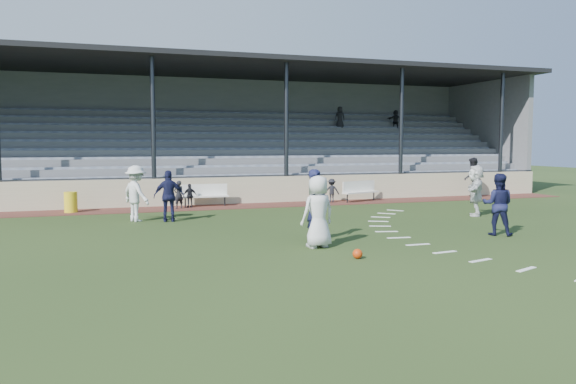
{
  "coord_description": "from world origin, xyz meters",
  "views": [
    {
      "loc": [
        -5.23,
        -13.01,
        2.73
      ],
      "look_at": [
        0.0,
        2.5,
        1.3
      ],
      "focal_mm": 35.0,
      "sensor_mm": 36.0,
      "label": 1
    }
  ],
  "objects_px": {
    "bench_left": "(205,193)",
    "football": "(358,254)",
    "player_white_lead": "(318,212)",
    "bench_right": "(360,189)",
    "trash_bin": "(71,202)",
    "player_navy_lead": "(316,205)",
    "official": "(472,178)"
  },
  "relations": [
    {
      "from": "bench_left",
      "to": "football",
      "type": "relative_size",
      "value": 8.5
    },
    {
      "from": "football",
      "to": "player_white_lead",
      "type": "bearing_deg",
      "value": 102.08
    },
    {
      "from": "bench_right",
      "to": "trash_bin",
      "type": "bearing_deg",
      "value": 162.44
    },
    {
      "from": "bench_left",
      "to": "football",
      "type": "height_order",
      "value": "bench_left"
    },
    {
      "from": "player_navy_lead",
      "to": "trash_bin",
      "type": "bearing_deg",
      "value": 92.24
    },
    {
      "from": "trash_bin",
      "to": "player_white_lead",
      "type": "relative_size",
      "value": 0.42
    },
    {
      "from": "bench_left",
      "to": "football",
      "type": "bearing_deg",
      "value": -82.05
    },
    {
      "from": "bench_left",
      "to": "player_white_lead",
      "type": "bearing_deg",
      "value": -82.87
    },
    {
      "from": "bench_left",
      "to": "official",
      "type": "relative_size",
      "value": 1.0
    },
    {
      "from": "bench_right",
      "to": "football",
      "type": "distance_m",
      "value": 13.05
    },
    {
      "from": "player_white_lead",
      "to": "bench_right",
      "type": "bearing_deg",
      "value": -132.03
    },
    {
      "from": "player_white_lead",
      "to": "trash_bin",
      "type": "bearing_deg",
      "value": -67.71
    },
    {
      "from": "trash_bin",
      "to": "player_navy_lead",
      "type": "bearing_deg",
      "value": -52.35
    },
    {
      "from": "trash_bin",
      "to": "bench_right",
      "type": "bearing_deg",
      "value": 0.64
    },
    {
      "from": "bench_right",
      "to": "official",
      "type": "height_order",
      "value": "official"
    },
    {
      "from": "trash_bin",
      "to": "player_navy_lead",
      "type": "xyz_separation_m",
      "value": [
        6.85,
        -8.88,
        0.58
      ]
    },
    {
      "from": "bench_right",
      "to": "trash_bin",
      "type": "distance_m",
      "value": 12.58
    },
    {
      "from": "bench_right",
      "to": "player_white_lead",
      "type": "height_order",
      "value": "player_white_lead"
    },
    {
      "from": "bench_left",
      "to": "player_white_lead",
      "type": "relative_size",
      "value": 1.06
    },
    {
      "from": "bench_right",
      "to": "player_white_lead",
      "type": "xyz_separation_m",
      "value": [
        -6.09,
        -10.07,
        0.36
      ]
    },
    {
      "from": "bench_left",
      "to": "bench_right",
      "type": "distance_m",
      "value": 7.22
    },
    {
      "from": "football",
      "to": "official",
      "type": "distance_m",
      "value": 16.51
    },
    {
      "from": "football",
      "to": "trash_bin",
      "type": "bearing_deg",
      "value": 120.57
    },
    {
      "from": "player_navy_lead",
      "to": "official",
      "type": "bearing_deg",
      "value": 1.35
    },
    {
      "from": "trash_bin",
      "to": "player_white_lead",
      "type": "bearing_deg",
      "value": -56.85
    },
    {
      "from": "player_navy_lead",
      "to": "football",
      "type": "bearing_deg",
      "value": -125.64
    },
    {
      "from": "player_navy_lead",
      "to": "official",
      "type": "height_order",
      "value": "official"
    },
    {
      "from": "trash_bin",
      "to": "player_navy_lead",
      "type": "distance_m",
      "value": 11.23
    },
    {
      "from": "bench_left",
      "to": "football",
      "type": "distance_m",
      "value": 12.1
    },
    {
      "from": "football",
      "to": "player_white_lead",
      "type": "relative_size",
      "value": 0.12
    },
    {
      "from": "bench_right",
      "to": "player_white_lead",
      "type": "relative_size",
      "value": 1.07
    },
    {
      "from": "bench_right",
      "to": "trash_bin",
      "type": "relative_size",
      "value": 2.52
    }
  ]
}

